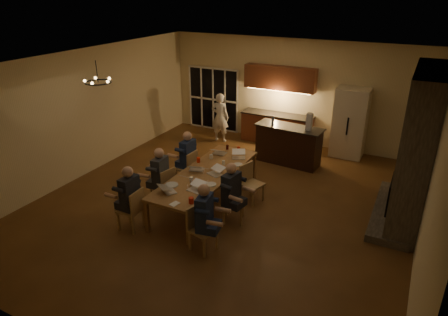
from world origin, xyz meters
The scene contains 44 objects.
floor centered at (0.00, 0.00, 0.00)m, with size 9.00×9.00×0.00m, color brown.
back_wall centered at (0.00, 4.52, 1.60)m, with size 8.00×0.04×3.20m, color beige.
left_wall centered at (-4.02, 0.00, 1.60)m, with size 0.04×9.00×3.20m, color beige.
right_wall centered at (4.02, 0.00, 1.60)m, with size 0.04×9.00×3.20m, color beige.
ceiling centered at (0.00, 0.00, 3.22)m, with size 8.00×9.00×0.04m, color white.
french_doors centered at (-2.70, 4.47, 1.05)m, with size 1.86×0.08×2.10m, color black.
fireplace centered at (3.70, 1.20, 1.60)m, with size 0.58×2.50×3.20m, color #60584B.
kitchenette centered at (-0.30, 4.20, 1.20)m, with size 2.24×0.68×2.40m, color brown, non-canonical shape.
refrigerator centered at (1.90, 4.15, 1.00)m, with size 0.90×0.68×2.00m, color beige.
dining_table centered at (-0.39, -0.13, 0.38)m, with size 1.10×3.29×0.75m, color olive.
bar_island centered at (0.54, 2.84, 0.54)m, with size 1.84×0.68×1.08m, color black.
chair_left_near centered at (-1.25, -1.77, 0.45)m, with size 0.44×0.44×0.89m, color tan, non-canonical shape.
chair_left_mid centered at (-1.27, -0.61, 0.45)m, with size 0.44×0.44×0.89m, color tan, non-canonical shape.
chair_left_far centered at (-1.31, 0.46, 0.45)m, with size 0.44×0.44×0.89m, color tan, non-canonical shape.
chair_right_near centered at (0.43, -1.73, 0.45)m, with size 0.44×0.44×0.89m, color tan, non-canonical shape.
chair_right_mid centered at (0.50, -0.56, 0.45)m, with size 0.44×0.44×0.89m, color tan, non-canonical shape.
chair_right_far centered at (0.51, 0.39, 0.45)m, with size 0.44×0.44×0.89m, color tan, non-canonical shape.
person_left_near centered at (-1.24, -1.74, 0.69)m, with size 0.60×0.60×1.38m, color #272A32, non-canonical shape.
person_right_near centered at (0.46, -1.72, 0.69)m, with size 0.60×0.60×1.38m, color navy, non-canonical shape.
person_left_mid centered at (-1.26, -0.68, 0.69)m, with size 0.60×0.60×1.38m, color #35393F, non-canonical shape.
person_right_mid centered at (0.49, -0.68, 0.69)m, with size 0.60×0.60×1.38m, color #272A32, non-canonical shape.
person_left_far centered at (-1.27, 0.50, 0.69)m, with size 0.60×0.60×1.38m, color navy, non-canonical shape.
standing_person centered at (-1.96, 3.54, 0.78)m, with size 0.57×0.37×1.56m, color silver.
chandelier centered at (-2.47, -0.98, 2.75)m, with size 0.56×0.56×0.03m, color black.
laptop_a centered at (-0.63, -1.25, 0.86)m, with size 0.32×0.28×0.23m, color silver, non-canonical shape.
laptop_b centered at (-0.18, -0.97, 0.86)m, with size 0.32×0.28×0.23m, color silver, non-canonical shape.
laptop_c centered at (-0.66, -0.10, 0.86)m, with size 0.32×0.28×0.23m, color silver, non-canonical shape.
laptop_d centered at (-0.19, -0.13, 0.86)m, with size 0.32×0.28×0.23m, color silver, non-canonical shape.
laptop_e centered at (-0.65, 0.99, 0.86)m, with size 0.32×0.28×0.23m, color silver, non-canonical shape.
laptop_f centered at (-0.10, 0.95, 0.86)m, with size 0.32×0.28×0.23m, color silver, non-canonical shape.
mug_front centered at (-0.47, -0.65, 0.80)m, with size 0.08×0.08×0.10m, color silver.
mug_mid centered at (-0.25, 0.43, 0.80)m, with size 0.07×0.07×0.10m, color silver.
mug_back centered at (-0.68, 0.62, 0.80)m, with size 0.09×0.09×0.10m, color silver.
redcup_near centered at (0.01, -1.45, 0.81)m, with size 0.10×0.10×0.12m, color red.
redcup_mid centered at (-0.85, 0.28, 0.81)m, with size 0.08×0.08×0.12m, color red.
redcup_far centered at (-0.29, 1.34, 0.81)m, with size 0.08×0.08×0.12m, color red.
can_silver centered at (-0.38, -0.80, 0.81)m, with size 0.07×0.07×0.12m, color #B2B2B7.
can_cola centered at (-0.60, 1.32, 0.81)m, with size 0.07×0.07×0.12m, color #3F0F0C.
plate_near centered at (-0.02, -0.60, 0.76)m, with size 0.23×0.23×0.02m, color silver.
plate_left centered at (-0.75, -1.00, 0.76)m, with size 0.28×0.28×0.02m, color silver.
plate_far centered at (0.06, 0.57, 0.76)m, with size 0.22×0.22×0.02m, color silver.
notepad centered at (-0.25, -1.63, 0.76)m, with size 0.14×0.19×0.01m, color white.
bar_bottle centered at (0.05, 2.82, 1.20)m, with size 0.07×0.07×0.24m, color #99999E.
bar_blender centered at (1.08, 2.79, 1.31)m, with size 0.15×0.15×0.46m, color silver.
Camera 1 is at (3.62, -7.13, 4.61)m, focal length 32.00 mm.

